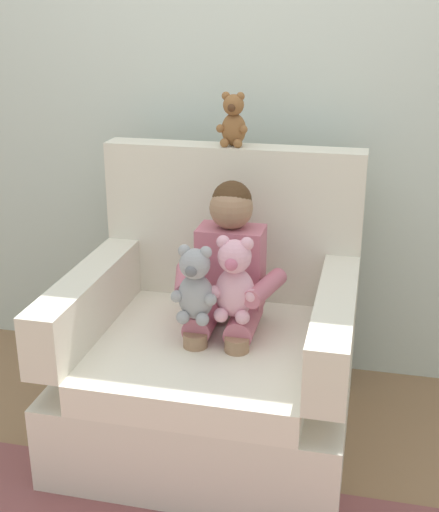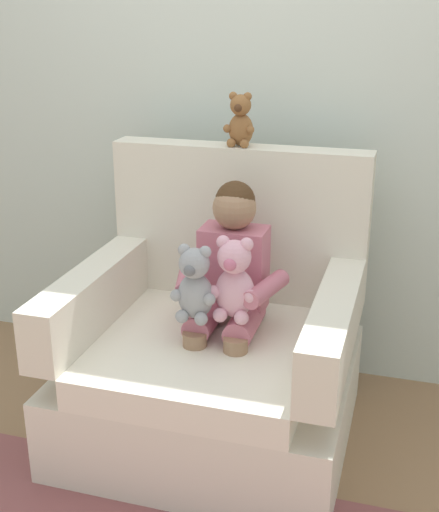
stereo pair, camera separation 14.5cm
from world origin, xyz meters
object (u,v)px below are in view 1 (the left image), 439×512
at_px(plush_pink, 234,281).
at_px(plush_brown_on_backrest, 233,121).
at_px(armchair, 214,355).
at_px(plush_grey, 195,286).
at_px(seated_child, 227,277).

relative_size(plush_pink, plush_brown_on_backrest, 1.46).
distance_m(armchair, plush_grey, 0.40).
distance_m(plush_grey, plush_pink, 0.15).
bearing_deg(plush_brown_on_backrest, armchair, -79.59).
bearing_deg(seated_child, plush_pink, -71.58).
height_order(armchair, plush_pink, armchair).
bearing_deg(armchair, plush_pink, -44.43).
height_order(seated_child, plush_pink, seated_child).
xyz_separation_m(armchair, plush_pink, (0.11, -0.10, 0.38)).
bearing_deg(plush_grey, plush_brown_on_backrest, 87.67).
distance_m(seated_child, plush_grey, 0.21).
relative_size(armchair, plush_pink, 3.52).
xyz_separation_m(seated_child, plush_pink, (0.06, -0.14, 0.05)).
relative_size(plush_grey, plush_pink, 0.91).
bearing_deg(plush_brown_on_backrest, seated_child, -71.15).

